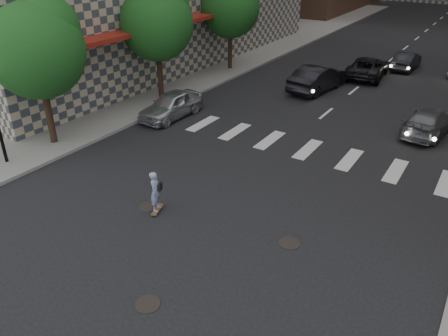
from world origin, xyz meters
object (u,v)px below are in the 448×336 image
object	(u,v)px
tree_a	(39,46)
traffic_car_e	(406,61)
traffic_car_a	(318,78)
skateboarder	(156,191)
tree_c	(232,4)
silver_sedan	(171,105)
tree_b	(159,20)
traffic_car_c	(368,67)
traffic_car_b	(429,122)

from	to	relation	value
tree_a	traffic_car_e	xyz separation A→B (m)	(11.07, 23.10, -4.00)
traffic_car_a	skateboarder	bearing A→B (deg)	99.29
tree_c	silver_sedan	world-z (taller)	tree_c
tree_b	traffic_car_c	world-z (taller)	tree_b
tree_a	traffic_car_a	size ratio (longest dim) A/B	1.34
tree_a	traffic_car_a	distance (m)	16.78
tree_a	tree_b	distance (m)	8.00
tree_b	tree_c	distance (m)	8.00
traffic_car_a	traffic_car_c	size ratio (longest dim) A/B	0.98
tree_c	traffic_car_b	bearing A→B (deg)	-19.15
skateboarder	traffic_car_b	xyz separation A→B (m)	(6.88, 12.85, -0.19)
tree_a	tree_c	bearing A→B (deg)	90.00
tree_c	traffic_car_a	world-z (taller)	tree_c
silver_sedan	traffic_car_a	bearing A→B (deg)	62.23
traffic_car_c	traffic_car_e	xyz separation A→B (m)	(1.85, 3.64, -0.05)
skateboarder	traffic_car_e	xyz separation A→B (m)	(3.15, 25.09, -0.19)
silver_sedan	traffic_car_b	bearing A→B (deg)	24.01
traffic_car_b	traffic_car_e	xyz separation A→B (m)	(-3.72, 12.24, 0.00)
traffic_car_a	traffic_car_b	size ratio (longest dim) A/B	1.11
tree_a	skateboarder	world-z (taller)	tree_a
traffic_car_a	traffic_car_c	xyz separation A→B (m)	(1.83, 4.90, -0.11)
traffic_car_c	traffic_car_e	size ratio (longest dim) A/B	1.28
skateboarder	tree_c	bearing A→B (deg)	95.45
silver_sedan	traffic_car_e	world-z (taller)	silver_sedan
tree_c	traffic_car_e	world-z (taller)	tree_c
tree_c	silver_sedan	bearing A→B (deg)	-76.54
tree_c	traffic_car_e	bearing A→B (deg)	32.68
tree_a	tree_c	distance (m)	16.00
traffic_car_b	silver_sedan	bearing A→B (deg)	29.84
tree_b	skateboarder	size ratio (longest dim) A/B	4.12
skateboarder	traffic_car_c	bearing A→B (deg)	68.20
traffic_car_a	tree_c	bearing A→B (deg)	-3.49
tree_a	traffic_car_b	bearing A→B (deg)	36.29
traffic_car_b	traffic_car_c	bearing A→B (deg)	-49.76
traffic_car_b	traffic_car_e	size ratio (longest dim) A/B	1.13
skateboarder	traffic_car_a	size ratio (longest dim) A/B	0.32
traffic_car_b	traffic_car_c	distance (m)	10.25
tree_c	traffic_car_c	distance (m)	10.61
skateboarder	silver_sedan	bearing A→B (deg)	106.94
tree_a	tree_b	size ratio (longest dim) A/B	1.00
tree_a	traffic_car_c	world-z (taller)	tree_a
tree_a	traffic_car_e	world-z (taller)	tree_a
silver_sedan	traffic_car_b	xyz separation A→B (m)	(12.34, 5.12, -0.07)
tree_a	traffic_car_b	distance (m)	18.79
tree_a	silver_sedan	distance (m)	7.38
silver_sedan	traffic_car_a	world-z (taller)	traffic_car_a
tree_c	traffic_car_c	xyz separation A→B (m)	(9.22, 3.46, -3.94)
tree_a	tree_b	world-z (taller)	same
silver_sedan	traffic_car_e	distance (m)	19.38
tree_b	tree_c	size ratio (longest dim) A/B	1.00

